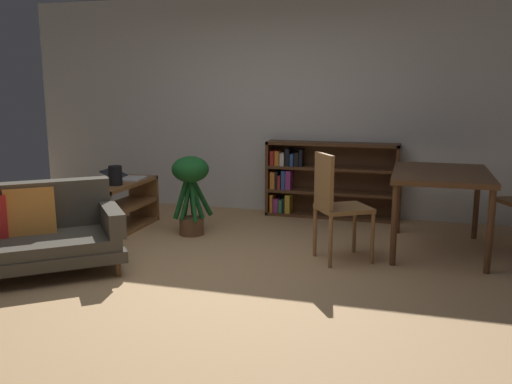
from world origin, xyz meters
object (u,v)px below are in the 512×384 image
at_px(fabric_couch, 8,234).
at_px(media_console, 122,206).
at_px(bookshelf, 322,179).
at_px(potted_floor_plant, 191,184).
at_px(open_laptop, 126,177).
at_px(dining_table, 441,180).
at_px(dining_chair_near, 336,202).
at_px(desk_speaker, 115,175).

bearing_deg(fabric_couch, media_console, 83.55).
bearing_deg(bookshelf, fabric_couch, -127.85).
bearing_deg(potted_floor_plant, bookshelf, 45.72).
distance_m(open_laptop, dining_table, 3.42).
height_order(dining_chair_near, bookshelf, dining_chair_near).
distance_m(media_console, desk_speaker, 0.41).
height_order(open_laptop, dining_chair_near, dining_chair_near).
distance_m(fabric_couch, desk_speaker, 1.44).
bearing_deg(desk_speaker, dining_table, 5.64).
bearing_deg(open_laptop, media_console, -75.75).
bearing_deg(media_console, desk_speaker, -75.84).
relative_size(media_console, potted_floor_plant, 1.26).
relative_size(potted_floor_plant, bookshelf, 0.54).
bearing_deg(fabric_couch, dining_table, 25.94).
bearing_deg(media_console, potted_floor_plant, 2.73).
distance_m(desk_speaker, dining_chair_near, 2.42).
bearing_deg(open_laptop, potted_floor_plant, -11.12).
xyz_separation_m(open_laptop, potted_floor_plant, (0.88, -0.17, -0.01)).
distance_m(dining_chair_near, bookshelf, 1.76).
xyz_separation_m(fabric_couch, potted_floor_plant, (1.00, 1.60, 0.20)).
height_order(fabric_couch, media_console, fabric_couch).
height_order(media_console, dining_chair_near, dining_chair_near).
relative_size(media_console, bookshelf, 0.68).
distance_m(media_console, open_laptop, 0.37).
relative_size(fabric_couch, dining_chair_near, 1.92).
bearing_deg(bookshelf, potted_floor_plant, -134.28).
distance_m(open_laptop, dining_chair_near, 2.58).
relative_size(fabric_couch, desk_speaker, 9.25).
height_order(media_console, potted_floor_plant, potted_floor_plant).
distance_m(fabric_couch, bookshelf, 3.61).
xyz_separation_m(open_laptop, dining_table, (3.42, -0.05, 0.14)).
distance_m(fabric_couch, media_console, 1.58).
bearing_deg(potted_floor_plant, media_console, -177.27).
bearing_deg(bookshelf, desk_speaker, -143.92).
distance_m(media_console, bookshelf, 2.41).
height_order(open_laptop, bookshelf, bookshelf).
relative_size(fabric_couch, media_console, 1.78).
bearing_deg(bookshelf, dining_table, -40.21).
xyz_separation_m(potted_floor_plant, bookshelf, (1.21, 1.24, -0.09)).
distance_m(desk_speaker, bookshelf, 2.47).
relative_size(potted_floor_plant, dining_table, 0.69).
xyz_separation_m(potted_floor_plant, dining_table, (2.54, 0.12, 0.15)).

